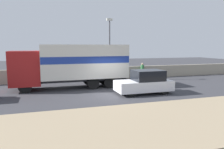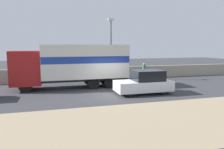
{
  "view_description": "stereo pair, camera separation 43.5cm",
  "coord_description": "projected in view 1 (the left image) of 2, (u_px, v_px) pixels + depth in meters",
  "views": [
    {
      "loc": [
        -4.72,
        -14.48,
        3.37
      ],
      "look_at": [
        0.22,
        1.22,
        1.21
      ],
      "focal_mm": 35.0,
      "sensor_mm": 36.0,
      "label": 1
    },
    {
      "loc": [
        -4.3,
        -14.61,
        3.37
      ],
      "look_at": [
        0.22,
        1.22,
        1.21
      ],
      "focal_mm": 35.0,
      "sensor_mm": 36.0,
      "label": 2
    }
  ],
  "objects": [
    {
      "name": "street_lamp",
      "position": [
        110.0,
        44.0,
        21.37
      ],
      "size": [
        0.56,
        0.28,
        6.01
      ],
      "color": "#4C4C51",
      "rests_on": "ground_plane"
    },
    {
      "name": "stone_wall_backdrop",
      "position": [
        94.0,
        74.0,
        21.59
      ],
      "size": [
        60.0,
        0.35,
        1.26
      ],
      "color": "#A39984",
      "rests_on": "ground_plane"
    },
    {
      "name": "box_truck",
      "position": [
        74.0,
        63.0,
        17.43
      ],
      "size": [
        9.01,
        2.56,
        3.48
      ],
      "rotation": [
        0.0,
        0.0,
        3.14
      ],
      "color": "maroon",
      "rests_on": "ground_plane"
    },
    {
      "name": "ground_plane",
      "position": [
        114.0,
        94.0,
        15.54
      ],
      "size": [
        80.0,
        80.0,
        0.0
      ],
      "primitive_type": "plane",
      "color": "#38383D"
    },
    {
      "name": "dirt_shoulder_foreground",
      "position": [
        156.0,
        121.0,
        9.79
      ],
      "size": [
        60.0,
        6.01,
        0.04
      ],
      "color": "#9E896B",
      "rests_on": "ground_plane"
    },
    {
      "name": "pedestrian",
      "position": [
        142.0,
        71.0,
        22.47
      ],
      "size": [
        0.36,
        0.36,
        1.64
      ],
      "color": "slate",
      "rests_on": "ground_plane"
    },
    {
      "name": "car_hatchback",
      "position": [
        145.0,
        82.0,
        15.51
      ],
      "size": [
        3.99,
        1.77,
        1.67
      ],
      "rotation": [
        0.0,
        0.0,
        3.14
      ],
      "color": "silver",
      "rests_on": "ground_plane"
    }
  ]
}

